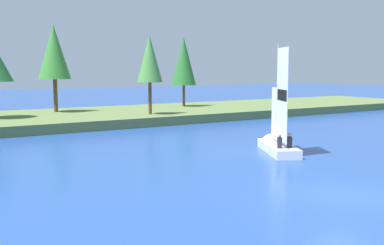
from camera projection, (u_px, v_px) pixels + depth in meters
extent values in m
plane|color=#234793|center=(344.00, 196.00, 16.28)|extent=(200.00, 200.00, 0.00)
cube|color=#5B703D|center=(90.00, 117.00, 39.60)|extent=(80.00, 12.92, 0.76)
cylinder|color=brown|center=(56.00, 96.00, 40.41)|extent=(0.36, 0.36, 2.97)
cone|color=#387F33|center=(54.00, 52.00, 39.95)|extent=(2.86, 2.86, 4.84)
cylinder|color=brown|center=(150.00, 98.00, 38.35)|extent=(0.28, 0.28, 2.75)
cone|color=#47893D|center=(150.00, 58.00, 37.95)|extent=(2.16, 2.16, 4.00)
cylinder|color=brown|center=(184.00, 96.00, 46.76)|extent=(0.27, 0.27, 2.23)
cone|color=#286B2D|center=(184.00, 61.00, 46.34)|extent=(2.53, 2.53, 4.95)
cube|color=white|center=(278.00, 148.00, 24.73)|extent=(3.13, 4.44, 0.47)
cone|color=white|center=(268.00, 142.00, 26.86)|extent=(1.55, 1.50, 1.19)
cylinder|color=#B7B7BC|center=(277.00, 94.00, 24.81)|extent=(0.08, 0.08, 5.52)
cube|color=white|center=(282.00, 95.00, 23.85)|extent=(0.90, 1.74, 5.01)
cube|color=black|center=(282.00, 95.00, 23.85)|extent=(0.82, 1.57, 0.60)
cube|color=white|center=(274.00, 113.00, 25.52)|extent=(0.46, 0.88, 2.89)
cylinder|color=#B7B7BC|center=(281.00, 142.00, 24.15)|extent=(0.93, 1.76, 0.06)
cube|color=#26262D|center=(290.00, 142.00, 23.60)|extent=(0.31, 0.34, 0.57)
sphere|color=tan|center=(290.00, 135.00, 23.56)|extent=(0.20, 0.20, 0.20)
cube|color=#26262D|center=(280.00, 143.00, 23.40)|extent=(0.31, 0.34, 0.57)
sphere|color=tan|center=(280.00, 135.00, 23.35)|extent=(0.20, 0.20, 0.20)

